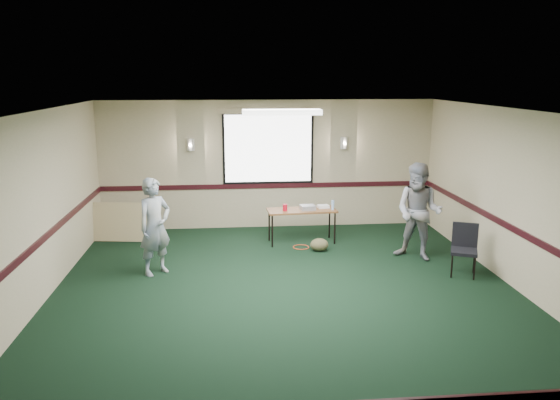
{
  "coord_description": "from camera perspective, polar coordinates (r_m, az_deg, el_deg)",
  "views": [
    {
      "loc": [
        -0.8,
        -7.33,
        3.18
      ],
      "look_at": [
        0.0,
        1.3,
        1.2
      ],
      "focal_mm": 35.0,
      "sensor_mm": 36.0,
      "label": 1
    }
  ],
  "objects": [
    {
      "name": "red_cup",
      "position": [
        10.4,
        0.53,
        -0.79
      ],
      "size": [
        0.09,
        0.09,
        0.13
      ],
      "primitive_type": "cylinder",
      "color": "red",
      "rests_on": "folding_table"
    },
    {
      "name": "water_bottle",
      "position": [
        10.52,
        5.53,
        -0.53
      ],
      "size": [
        0.06,
        0.06,
        0.19
      ],
      "primitive_type": "cylinder",
      "color": "#8EB2E9",
      "rests_on": "folding_table"
    },
    {
      "name": "folding_table",
      "position": [
        10.54,
        2.29,
        -1.25
      ],
      "size": [
        1.35,
        0.61,
        0.66
      ],
      "rotation": [
        0.0,
        0.0,
        0.06
      ],
      "color": "brown",
      "rests_on": "ground"
    },
    {
      "name": "folded_table",
      "position": [
        11.14,
        -16.12,
        -2.22
      ],
      "size": [
        1.5,
        0.42,
        0.76
      ],
      "primitive_type": "cube",
      "rotation": [
        -0.21,
        0.0,
        -0.14
      ],
      "color": "tan",
      "rests_on": "ground"
    },
    {
      "name": "person_right",
      "position": [
        9.82,
        14.29,
        -1.21
      ],
      "size": [
        1.06,
        1.02,
        1.72
      ],
      "primitive_type": "imported",
      "rotation": [
        0.0,
        0.0,
        -0.64
      ],
      "color": "#7B93BF",
      "rests_on": "ground"
    },
    {
      "name": "room_shell",
      "position": [
        9.63,
        -0.45,
        3.29
      ],
      "size": [
        8.0,
        8.02,
        8.0
      ],
      "color": "tan",
      "rests_on": "ground"
    },
    {
      "name": "person_left",
      "position": [
        9.05,
        -12.95,
        -2.72
      ],
      "size": [
        0.69,
        0.67,
        1.6
      ],
      "primitive_type": "imported",
      "rotation": [
        0.0,
        0.0,
        0.73
      ],
      "color": "#3A5181",
      "rests_on": "ground"
    },
    {
      "name": "projector",
      "position": [
        10.5,
        2.92,
        -0.79
      ],
      "size": [
        0.3,
        0.26,
        0.09
      ],
      "primitive_type": "cube",
      "rotation": [
        0.0,
        0.0,
        0.15
      ],
      "color": "#9998A1",
      "rests_on": "folding_table"
    },
    {
      "name": "duffel_bag",
      "position": [
        10.17,
        4.13,
        -4.69
      ],
      "size": [
        0.41,
        0.37,
        0.24
      ],
      "primitive_type": "ellipsoid",
      "rotation": [
        0.0,
        0.0,
        -0.41
      ],
      "color": "#4C462B",
      "rests_on": "ground"
    },
    {
      "name": "game_console",
      "position": [
        10.68,
        4.54,
        -0.68
      ],
      "size": [
        0.23,
        0.2,
        0.05
      ],
      "primitive_type": "cube",
      "rotation": [
        0.0,
        0.0,
        0.15
      ],
      "color": "white",
      "rests_on": "folding_table"
    },
    {
      "name": "cable_coil",
      "position": [
        10.38,
        2.21,
        -4.94
      ],
      "size": [
        0.34,
        0.34,
        0.02
      ],
      "primitive_type": "torus",
      "rotation": [
        0.0,
        0.0,
        -0.1
      ],
      "color": "#D7441A",
      "rests_on": "ground"
    },
    {
      "name": "conference_chair",
      "position": [
        9.39,
        18.71,
        -4.48
      ],
      "size": [
        0.54,
        0.55,
        0.84
      ],
      "rotation": [
        0.0,
        0.0,
        -0.41
      ],
      "color": "black",
      "rests_on": "ground"
    },
    {
      "name": "ground",
      "position": [
        8.03,
        0.87,
        -10.45
      ],
      "size": [
        8.0,
        8.0,
        0.0
      ],
      "primitive_type": "plane",
      "color": "black",
      "rests_on": "ground"
    }
  ]
}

